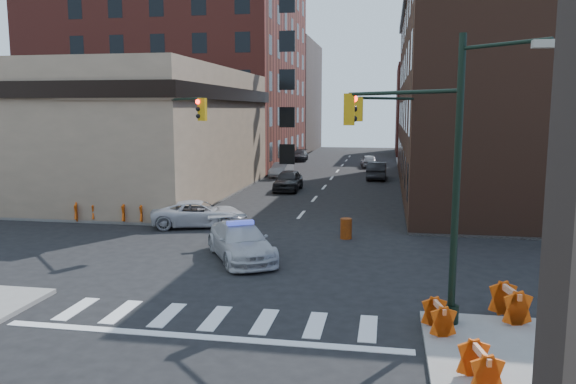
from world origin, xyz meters
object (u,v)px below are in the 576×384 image
at_px(pedestrian_a, 182,198).
at_px(barricade_nw_a, 134,213).
at_px(police_car, 241,242).
at_px(parked_car_wfar, 281,170).
at_px(barrel_bank, 224,220).
at_px(barrel_road, 346,228).
at_px(barricade_se_a, 510,304).
at_px(parked_car_enear, 377,171).
at_px(pickup, 199,214).
at_px(parked_car_wnear, 288,180).
at_px(pedestrian_b, 119,205).

distance_m(pedestrian_a, barricade_nw_a, 2.92).
distance_m(police_car, parked_car_wfar, 28.81).
bearing_deg(barrel_bank, police_car, -66.85).
bearing_deg(barrel_road, barricade_se_a, -61.52).
relative_size(police_car, barricade_nw_a, 3.83).
relative_size(parked_car_enear, barrel_road, 4.74).
xyz_separation_m(pickup, barrel_bank, (1.40, -0.20, -0.24)).
height_order(parked_car_wnear, parked_car_enear, parked_car_wnear).
bearing_deg(pedestrian_a, barrel_road, -17.98).
height_order(parked_car_enear, pedestrian_a, pedestrian_a).
relative_size(parked_car_wnear, pedestrian_a, 2.33).
xyz_separation_m(pedestrian_a, barricade_nw_a, (-1.95, -2.12, -0.50)).
xyz_separation_m(pickup, pedestrian_b, (-4.62, 0.20, 0.32)).
bearing_deg(police_car, pedestrian_b, 114.75).
bearing_deg(barricade_se_a, parked_car_wfar, 7.07).
distance_m(pickup, parked_car_enear, 23.89).
distance_m(pedestrian_a, barricade_se_a, 20.21).
distance_m(barrel_bank, barricade_nw_a, 5.02).
distance_m(parked_car_enear, barricade_se_a, 34.03).
bearing_deg(police_car, parked_car_wnear, 65.12).
height_order(barricade_se_a, barricade_nw_a, barricade_nw_a).
height_order(parked_car_wnear, barricade_se_a, parked_car_wnear).
bearing_deg(police_car, parked_car_wfar, 68.18).
xyz_separation_m(parked_car_wnear, pedestrian_a, (-4.00, -11.87, 0.36)).
relative_size(pedestrian_b, barricade_nw_a, 1.29).
relative_size(parked_car_wfar, parked_car_enear, 0.84).
bearing_deg(pedestrian_a, barricade_nw_a, -130.50).
distance_m(police_car, pickup, 7.09).
bearing_deg(pedestrian_a, parked_car_enear, 64.63).
height_order(parked_car_wfar, barricade_nw_a, parked_car_wfar).
height_order(parked_car_wnear, parked_car_wfar, parked_car_wnear).
bearing_deg(pedestrian_b, barrel_bank, -14.18).
bearing_deg(parked_car_wfar, police_car, -77.58).
relative_size(police_car, barrel_road, 5.15).
xyz_separation_m(police_car, barrel_road, (4.03, 4.47, -0.24)).
height_order(parked_car_wfar, parked_car_enear, parked_car_enear).
relative_size(barrel_bank, barricade_se_a, 0.71).
distance_m(parked_car_wfar, parked_car_enear, 8.72).
bearing_deg(pickup, barricade_se_a, -146.11).
distance_m(parked_car_wfar, barrel_bank, 22.86).
bearing_deg(parked_car_enear, parked_car_wfar, -1.95).
height_order(police_car, pedestrian_b, pedestrian_b).
distance_m(police_car, barrel_bank, 6.26).
relative_size(barrel_bank, barricade_nw_a, 0.67).
distance_m(parked_car_wnear, barricade_se_a, 27.69).
distance_m(police_car, pedestrian_a, 9.70).
height_order(parked_car_wfar, pedestrian_b, pedestrian_b).
distance_m(parked_car_wnear, barrel_bank, 14.12).
height_order(barrel_road, barricade_se_a, barricade_se_a).
relative_size(police_car, pedestrian_b, 2.97).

